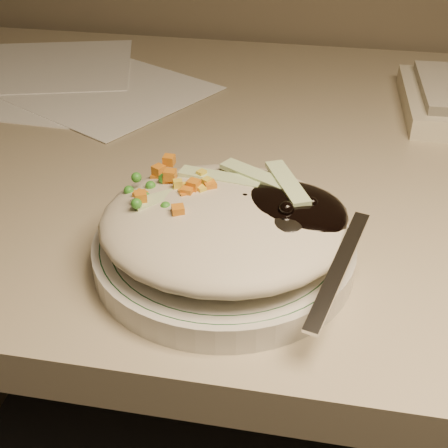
# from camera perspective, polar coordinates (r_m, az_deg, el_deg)

# --- Properties ---
(desk) EXTENTS (1.40, 0.70, 0.74)m
(desk) POSITION_cam_1_polar(r_m,az_deg,el_deg) (0.80, 10.87, -6.27)
(desk) COLOR tan
(desk) RESTS_ON ground
(plate) EXTENTS (0.21, 0.21, 0.02)m
(plate) POSITION_cam_1_polar(r_m,az_deg,el_deg) (0.50, 0.00, -2.48)
(plate) COLOR silver
(plate) RESTS_ON desk
(plate_rim) EXTENTS (0.20, 0.20, 0.00)m
(plate_rim) POSITION_cam_1_polar(r_m,az_deg,el_deg) (0.49, 0.00, -1.54)
(plate_rim) COLOR #144723
(plate_rim) RESTS_ON plate
(meal) EXTENTS (0.21, 0.19, 0.05)m
(meal) POSITION_cam_1_polar(r_m,az_deg,el_deg) (0.48, 0.49, 0.45)
(meal) COLOR #ADA38C
(meal) RESTS_ON plate
(papers) EXTENTS (0.47, 0.35, 0.00)m
(papers) POSITION_cam_1_polar(r_m,az_deg,el_deg) (0.90, -15.66, 12.61)
(papers) COLOR white
(papers) RESTS_ON desk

